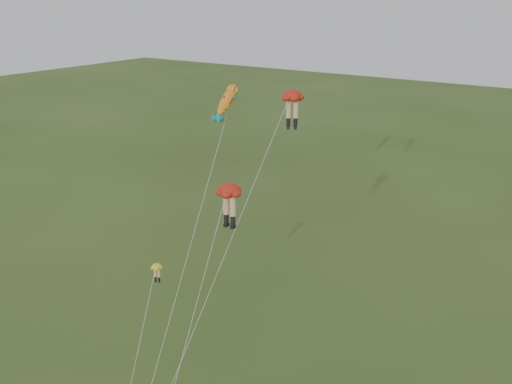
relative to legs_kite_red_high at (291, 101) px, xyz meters
The scene contains 4 objects.
legs_kite_red_high is the anchor object (origin of this frame).
legs_kite_red_mid 9.81m from the legs_kite_red_high, 83.32° to the right, with size 2.25×6.61×15.09m.
legs_kite_yellow 15.29m from the legs_kite_red_high, 112.44° to the right, with size 1.56×5.31×8.79m.
fish_kite 4.62m from the legs_kite_red_high, 155.46° to the right, with size 1.43×11.92×19.72m.
Camera 1 is at (22.48, -23.40, 25.74)m, focal length 40.00 mm.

